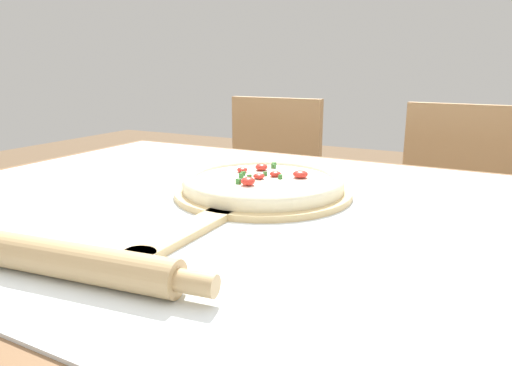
# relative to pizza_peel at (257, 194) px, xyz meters

# --- Properties ---
(dining_table) EXTENTS (1.42, 1.04, 0.76)m
(dining_table) POSITION_rel_pizza_peel_xyz_m (0.01, -0.05, -0.11)
(dining_table) COLOR brown
(dining_table) RESTS_ON ground_plane
(towel_cloth) EXTENTS (1.34, 0.96, 0.00)m
(towel_cloth) POSITION_rel_pizza_peel_xyz_m (0.01, -0.05, -0.01)
(towel_cloth) COLOR silver
(towel_cloth) RESTS_ON dining_table
(pizza_peel) EXTENTS (0.35, 0.56, 0.01)m
(pizza_peel) POSITION_rel_pizza_peel_xyz_m (0.00, 0.00, 0.00)
(pizza_peel) COLOR tan
(pizza_peel) RESTS_ON towel_cloth
(pizza) EXTENTS (0.31, 0.31, 0.03)m
(pizza) POSITION_rel_pizza_peel_xyz_m (-0.00, 0.03, 0.02)
(pizza) COLOR beige
(pizza) RESTS_ON pizza_peel
(rolling_pin) EXTENTS (0.47, 0.09, 0.04)m
(rolling_pin) POSITION_rel_pizza_peel_xyz_m (-0.08, -0.42, 0.02)
(rolling_pin) COLOR tan
(rolling_pin) RESTS_ON towel_cloth
(chair_left) EXTENTS (0.40, 0.40, 0.89)m
(chair_left) POSITION_rel_pizza_peel_xyz_m (-0.38, 0.80, -0.25)
(chair_left) COLOR tan
(chair_left) RESTS_ON ground_plane
(chair_right) EXTENTS (0.42, 0.42, 0.89)m
(chair_right) POSITION_rel_pizza_peel_xyz_m (0.31, 0.80, -0.25)
(chair_right) COLOR tan
(chair_right) RESTS_ON ground_plane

